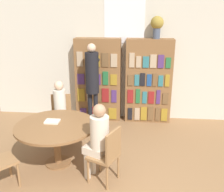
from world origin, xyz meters
TOP-DOWN VIEW (x-y plane):
  - wall_back at (0.00, 3.48)m, footprint 6.40×0.07m
  - bookshelf_left at (-0.58, 3.29)m, footprint 1.05×0.34m
  - bookshelf_right at (0.58, 3.29)m, footprint 1.05×0.34m
  - flower_vase at (0.71, 3.29)m, footprint 0.28×0.28m
  - reading_table at (-1.01, 1.26)m, footprint 1.34×1.34m
  - chair_left_side at (-1.20, 2.25)m, footprint 0.47×0.47m
  - chair_far_side at (-0.09, 0.84)m, footprint 0.53×0.53m
  - seated_reader_left at (-1.16, 2.07)m, footprint 0.29×0.37m
  - seated_reader_right at (-0.25, 0.91)m, footprint 0.42×0.39m
  - librarian_standing at (-0.64, 2.79)m, footprint 0.29×0.56m
  - open_book_on_table at (-1.09, 1.35)m, footprint 0.24×0.18m

SIDE VIEW (x-z plane):
  - chair_left_side at x=-1.20m, z-range 0.05..0.95m
  - chair_far_side at x=-0.09m, z-range 0.05..0.95m
  - reading_table at x=-1.01m, z-range 0.26..1.00m
  - seated_reader_left at x=-1.16m, z-range 0.07..1.32m
  - seated_reader_right at x=-0.25m, z-range 0.09..1.36m
  - open_book_on_table at x=-1.09m, z-range 0.74..0.77m
  - bookshelf_right at x=0.58m, z-range 0.00..1.92m
  - bookshelf_left at x=-0.58m, z-range 0.00..1.92m
  - librarian_standing at x=-0.64m, z-range 0.21..2.08m
  - wall_back at x=0.00m, z-range 0.01..3.01m
  - flower_vase at x=0.71m, z-range 1.98..2.46m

